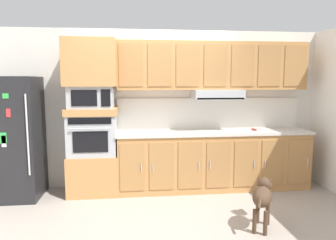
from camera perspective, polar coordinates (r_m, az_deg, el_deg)
The scene contains 14 objects.
ground_plane at distance 4.39m, azimuth -1.99°, elevation -15.73°, with size 9.60×9.60×0.00m, color #9E9389.
back_kitchen_wall at distance 5.17m, azimuth -3.01°, elevation 2.10°, with size 6.20×0.12×2.50m, color silver.
refrigerator at distance 5.08m, azimuth -26.27°, elevation -2.93°, with size 0.76×0.73×1.76m.
oven_base_cabinet at distance 5.02m, azimuth -13.20°, elevation -9.30°, with size 0.74×0.62×0.60m, color #B77F47.
built_in_oven at distance 4.88m, azimuth -13.41°, elevation -2.53°, with size 0.70×0.62×0.60m.
appliance_mid_shelf at distance 4.84m, azimuth -13.52°, elevation 1.56°, with size 0.74×0.62×0.10m, color #B77F47.
microwave at distance 4.82m, azimuth -13.60°, elevation 4.04°, with size 0.64×0.54×0.32m.
appliance_upper_cabinet at distance 4.82m, azimuth -13.77°, elevation 9.98°, with size 0.74×0.62×0.68m, color #B77F47.
lower_cabinet_run at distance 5.10m, azimuth 8.16°, elevation -7.28°, with size 2.98×0.63×0.88m.
countertop_slab at distance 5.01m, azimuth 8.24°, elevation -2.17°, with size 3.02×0.64×0.04m, color beige.
backsplash_panel at distance 5.25m, azimuth 7.50°, elevation 1.25°, with size 3.02×0.02×0.50m, color silver.
upper_cabinet_with_hood at distance 5.06m, azimuth 8.14°, elevation 9.32°, with size 2.98×0.48×0.88m.
screwdriver at distance 5.19m, azimuth 15.37°, elevation -1.65°, with size 0.15×0.14×0.03m.
dog at distance 3.92m, azimuth 16.71°, elevation -12.98°, with size 0.42×0.66×0.54m.
Camera 1 is at (-0.31, -4.03, 1.71)m, focal length 33.78 mm.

